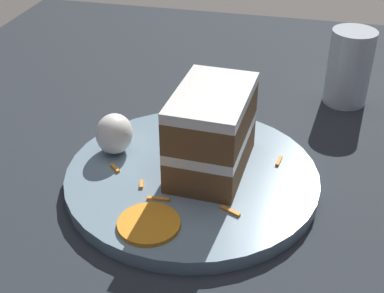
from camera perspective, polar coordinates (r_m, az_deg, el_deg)
ground_plane at (r=0.59m, az=-5.04°, el=-7.92°), size 6.00×6.00×0.00m
dining_table at (r=0.59m, az=-5.09°, el=-7.08°), size 1.27×0.87×0.02m
plate at (r=0.60m, az=0.00°, el=-3.33°), size 0.28×0.28×0.02m
cake_slice at (r=0.58m, az=2.10°, el=1.62°), size 0.12×0.08×0.10m
cream_dollop at (r=0.63m, az=-8.28°, el=1.35°), size 0.05×0.04×0.05m
orange_garnish at (r=0.53m, az=-4.63°, el=-8.22°), size 0.06×0.06×0.00m
carrot_shreds_scatter at (r=0.57m, az=-0.20°, el=-4.24°), size 0.12×0.19×0.00m
drinking_glass at (r=0.79m, az=16.34°, el=7.61°), size 0.06×0.06×0.11m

